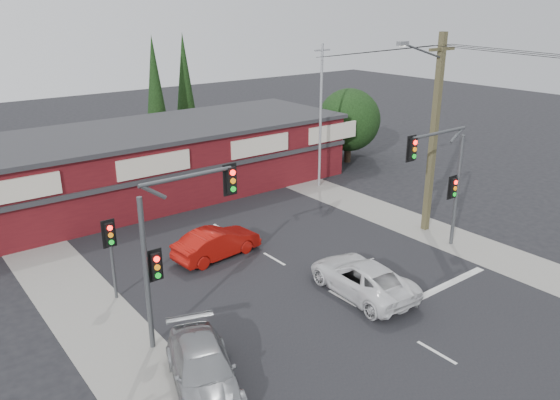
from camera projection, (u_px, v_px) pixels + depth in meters
ground at (349, 302)px, 21.70m from camera, size 120.00×120.00×0.00m
road_strip at (274, 259)px, 25.43m from camera, size 14.00×70.00×0.01m
verge_left at (94, 319)px, 20.54m from camera, size 3.00×70.00×0.02m
verge_right at (396, 218)px, 30.31m from camera, size 3.00×70.00×0.02m
stop_line at (435, 290)px, 22.59m from camera, size 6.50×0.35×0.01m
white_suv at (362, 277)px, 22.21m from camera, size 2.70×5.16×1.39m
silver_suv at (203, 369)px, 16.64m from camera, size 3.27×4.98×1.34m
red_sedan at (217, 243)px, 25.42m from camera, size 4.38×1.90×1.40m
lane_dashes at (306, 277)px, 23.68m from camera, size 0.12×42.92×0.01m
shop_building at (142, 163)px, 33.08m from camera, size 27.30×8.40×4.22m
tree_cluster at (346, 123)px, 40.69m from camera, size 5.90×5.10×5.50m
conifer_near at (155, 88)px, 39.77m from camera, size 1.80×1.80×9.25m
conifer_far at (185, 81)px, 43.27m from camera, size 1.80×1.80×9.25m
traffic_mast_left at (173, 235)px, 18.18m from camera, size 3.77×0.27×5.97m
traffic_mast_right at (445, 171)px, 25.07m from camera, size 3.96×0.27×5.97m
pedestal_signal at (110, 243)px, 21.23m from camera, size 0.55×0.27×3.38m
utility_pole at (433, 129)px, 26.92m from camera, size 4.38×0.59×10.00m
steel_pole at (321, 114)px, 34.24m from camera, size 1.20×0.16×9.00m
power_lines at (555, 62)px, 21.69m from camera, size 2.01×29.00×1.22m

